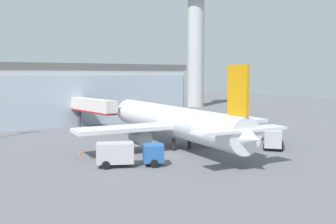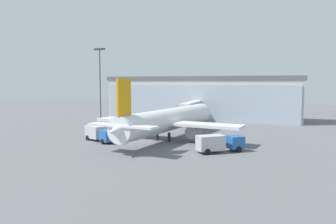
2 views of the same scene
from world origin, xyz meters
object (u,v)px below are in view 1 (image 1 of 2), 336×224
(airplane, at_px, (174,121))
(baggage_cart, at_px, (235,138))
(control_tower, at_px, (196,30))
(safety_cone_wingtip, at_px, (80,153))
(catering_truck, at_px, (128,153))
(safety_cone_nose, at_px, (204,152))
(fuel_truck, at_px, (273,137))
(jet_bridge, at_px, (92,106))

(airplane, bearing_deg, baggage_cart, -92.72)
(airplane, relative_size, baggage_cart, 12.53)
(control_tower, relative_size, safety_cone_wingtip, 69.16)
(safety_cone_wingtip, bearing_deg, airplane, -8.85)
(catering_truck, distance_m, safety_cone_nose, 11.10)
(safety_cone_wingtip, bearing_deg, control_tower, 41.04)
(catering_truck, height_order, fuel_truck, same)
(safety_cone_nose, relative_size, safety_cone_wingtip, 1.00)
(baggage_cart, bearing_deg, airplane, -101.26)
(jet_bridge, xyz_separation_m, control_tower, (47.27, 29.74, 19.19))
(catering_truck, xyz_separation_m, fuel_truck, (21.96, -1.47, 0.00))
(control_tower, relative_size, safety_cone_nose, 69.16)
(catering_truck, xyz_separation_m, safety_cone_wingtip, (-2.16, 8.44, -1.19))
(safety_cone_nose, bearing_deg, jet_bridge, 95.50)
(airplane, relative_size, safety_cone_nose, 65.17)
(airplane, height_order, safety_cone_wingtip, airplane)
(fuel_truck, xyz_separation_m, safety_cone_wingtip, (-24.12, 9.91, -1.19))
(jet_bridge, xyz_separation_m, baggage_cart, (12.54, -24.11, -3.76))
(jet_bridge, bearing_deg, control_tower, -61.43)
(control_tower, height_order, safety_cone_nose, control_tower)
(catering_truck, bearing_deg, baggage_cart, 39.23)
(jet_bridge, distance_m, catering_truck, 30.24)
(control_tower, bearing_deg, jet_bridge, -147.83)
(jet_bridge, xyz_separation_m, fuel_truck, (13.69, -30.42, -2.80))
(control_tower, xyz_separation_m, fuel_truck, (-33.59, -60.15, -21.99))
(control_tower, bearing_deg, catering_truck, -133.42)
(baggage_cart, distance_m, safety_cone_nose, 10.78)
(jet_bridge, relative_size, control_tower, 0.39)
(baggage_cart, relative_size, safety_cone_wingtip, 5.20)
(jet_bridge, height_order, catering_truck, jet_bridge)
(safety_cone_nose, bearing_deg, catering_truck, -178.43)
(jet_bridge, relative_size, catering_truck, 1.96)
(control_tower, xyz_separation_m, safety_cone_nose, (-44.51, -58.38, -23.18))
(airplane, bearing_deg, control_tower, -34.31)
(fuel_truck, xyz_separation_m, baggage_cart, (-1.15, 6.31, -0.97))
(jet_bridge, distance_m, fuel_truck, 33.47)
(baggage_cart, xyz_separation_m, safety_cone_nose, (-9.78, -4.54, -0.23))
(catering_truck, height_order, safety_cone_wingtip, catering_truck)
(airplane, height_order, safety_cone_nose, airplane)
(baggage_cart, bearing_deg, catering_truck, -79.17)
(airplane, bearing_deg, safety_cone_nose, -171.15)
(airplane, distance_m, fuel_truck, 13.87)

